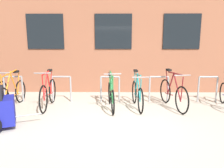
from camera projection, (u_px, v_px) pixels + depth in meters
ground_plane at (113, 125)px, 4.86m from camera, size 42.00×42.00×0.00m
storefront_building at (114, 13)px, 10.44m from camera, size 28.00×6.24×6.39m
bike_rack at (110, 86)px, 6.63m from camera, size 6.61×0.05×0.81m
bicycle_orange at (12, 94)px, 6.13m from camera, size 0.44×1.78×1.09m
bicycle_green at (111, 95)px, 6.02m from camera, size 0.44×1.70×1.07m
bicycle_red at (48, 93)px, 6.12m from camera, size 0.44×1.74×1.07m
bicycle_maroon at (173, 93)px, 6.10m from camera, size 0.48×1.79×1.08m
bicycle_teal at (137, 94)px, 6.10m from camera, size 0.44×1.68×1.06m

